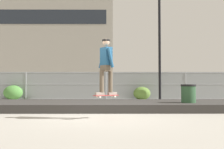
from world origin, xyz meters
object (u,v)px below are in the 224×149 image
at_px(parked_car_mid, 146,87).
at_px(shrub_left, 13,93).
at_px(skateboard, 106,96).
at_px(skater, 106,63).
at_px(street_lamp, 160,32).
at_px(shrub_center, 142,93).
at_px(trash_bin, 188,97).
at_px(parked_car_near, 61,87).

height_order(parked_car_mid, shrub_left, parked_car_mid).
xyz_separation_m(skateboard, skater, (0.00, 0.00, 0.97)).
bearing_deg(street_lamp, skateboard, -110.50).
xyz_separation_m(skater, shrub_left, (-6.20, 9.34, -1.19)).
bearing_deg(skateboard, parked_car_mid, 76.70).
xyz_separation_m(street_lamp, parked_car_mid, (-0.45, 3.14, -3.52)).
xyz_separation_m(skateboard, parked_car_mid, (2.79, 11.80, 0.14)).
xyz_separation_m(parked_car_mid, shrub_center, (-0.61, -2.56, -0.41)).
relative_size(street_lamp, shrub_center, 6.36).
bearing_deg(trash_bin, parked_car_mid, 92.48).
bearing_deg(shrub_left, parked_car_mid, 15.31).
bearing_deg(parked_car_near, shrub_left, -134.84).
relative_size(street_lamp, parked_car_mid, 1.57).
height_order(skater, parked_car_near, skater).
bearing_deg(shrub_center, skateboard, -103.25).
bearing_deg(skateboard, trash_bin, 37.30).
relative_size(parked_car_near, trash_bin, 4.39).
relative_size(skateboard, street_lamp, 0.11).
height_order(shrub_left, trash_bin, trash_bin).
xyz_separation_m(street_lamp, shrub_left, (-9.44, 0.67, -3.88)).
distance_m(shrub_left, trash_bin, 11.66).
bearing_deg(shrub_left, skateboard, -56.42).
relative_size(street_lamp, shrub_left, 5.71).
xyz_separation_m(skateboard, shrub_center, (2.18, 9.25, -0.27)).
height_order(street_lamp, trash_bin, street_lamp).
distance_m(skater, parked_car_near, 12.53).
height_order(skater, trash_bin, skater).
xyz_separation_m(street_lamp, parked_car_near, (-6.82, 3.31, -3.52)).
height_order(skater, shrub_center, skater).
bearing_deg(skater, shrub_center, 76.75).
bearing_deg(parked_car_near, street_lamp, -25.90).
relative_size(street_lamp, parked_car_near, 1.55).
distance_m(street_lamp, trash_bin, 7.32).
xyz_separation_m(parked_car_mid, trash_bin, (0.40, -9.37, -0.32)).
bearing_deg(skater, parked_car_mid, 76.70).
bearing_deg(skateboard, shrub_center, 76.75).
distance_m(skater, shrub_center, 9.58).
distance_m(skateboard, trash_bin, 4.02).
distance_m(skater, trash_bin, 4.18).
height_order(parked_car_near, trash_bin, parked_car_near).
height_order(street_lamp, parked_car_near, street_lamp).
bearing_deg(street_lamp, skater, -110.50).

